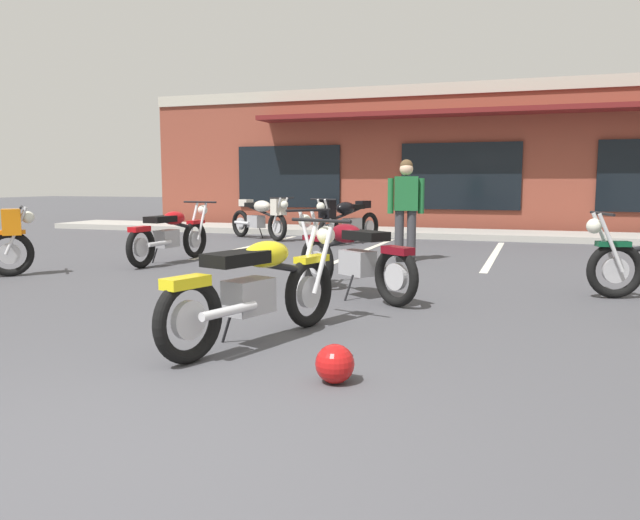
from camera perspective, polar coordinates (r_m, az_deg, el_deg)
name	(u,v)px	position (r m, az deg, el deg)	size (l,w,h in m)	color
ground_plane	(348,303)	(6.86, 2.55, -3.95)	(80.00, 80.00, 0.00)	#47474C
sidewalk_kerb	(452,234)	(15.44, 11.89, 2.33)	(22.00, 1.80, 0.14)	#A8A59E
brick_storefront_building	(472,162)	(19.48, 13.57, 8.65)	(17.68, 6.66, 3.80)	brown
painted_stall_lines	(427,252)	(11.90, 9.70, 0.68)	(7.32, 4.80, 0.01)	silver
motorcycle_foreground_classic	(258,287)	(5.16, -5.67, -2.44)	(0.94, 2.05, 0.98)	black
motorcycle_red_sportbike	(352,256)	(7.22, 2.93, 0.32)	(1.82, 1.44, 0.98)	black
motorcycle_black_cruiser	(347,219)	(13.32, 2.42, 3.72)	(1.04, 2.02, 0.98)	black
motorcycle_silver_naked	(170,234)	(10.54, -13.39, 2.28)	(0.66, 2.11, 0.98)	black
motorcycle_green_cafe_racer	(261,216)	(14.44, -5.36, 3.96)	(1.89, 1.30, 0.98)	black
person_in_black_shirt	(406,204)	(10.51, 7.77, 5.06)	(0.61, 0.35, 1.68)	black
helmet_on_pavement	(335,364)	(4.18, 1.36, -9.36)	(0.26, 0.26, 0.26)	#B71414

